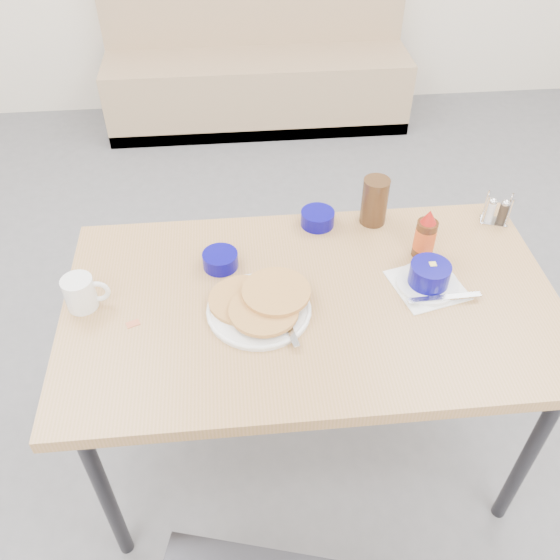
{
  "coord_description": "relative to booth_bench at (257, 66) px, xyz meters",
  "views": [
    {
      "loc": [
        -0.2,
        -0.92,
        1.94
      ],
      "look_at": [
        -0.09,
        0.27,
        0.82
      ],
      "focal_mm": 38.0,
      "sensor_mm": 36.0,
      "label": 1
    }
  ],
  "objects": [
    {
      "name": "grits_setting",
      "position": [
        0.34,
        -2.51,
        0.44
      ],
      "size": [
        0.25,
        0.23,
        0.08
      ],
      "rotation": [
        0.0,
        0.0,
        0.25
      ],
      "color": "white",
      "rests_on": "dining_table"
    },
    {
      "name": "amber_tumbler",
      "position": [
        0.24,
        -2.19,
        0.49
      ],
      "size": [
        0.08,
        0.08,
        0.16
      ],
      "primitive_type": "cylinder",
      "rotation": [
        0.0,
        0.0,
        -0.0
      ],
      "color": "#3F2714",
      "rests_on": "dining_table"
    },
    {
      "name": "dining_table",
      "position": [
        0.0,
        -2.53,
        0.35
      ],
      "size": [
        1.4,
        0.8,
        0.76
      ],
      "color": "#AF7F51",
      "rests_on": "ground"
    },
    {
      "name": "booth_bench",
      "position": [
        0.0,
        0.0,
        0.0
      ],
      "size": [
        1.9,
        0.56,
        1.22
      ],
      "color": "tan",
      "rests_on": "ground"
    },
    {
      "name": "syrup_bottle",
      "position": [
        0.36,
        -2.37,
        0.48
      ],
      "size": [
        0.06,
        0.06,
        0.17
      ],
      "rotation": [
        0.0,
        0.0,
        0.08
      ],
      "color": "#47230F",
      "rests_on": "dining_table"
    },
    {
      "name": "condiment_caddy",
      "position": [
        0.64,
        -2.23,
        0.45
      ],
      "size": [
        0.1,
        0.08,
        0.1
      ],
      "rotation": [
        0.0,
        0.0,
        -0.32
      ],
      "color": "silver",
      "rests_on": "dining_table"
    },
    {
      "name": "pancake_plate",
      "position": [
        -0.15,
        -2.56,
        0.43
      ],
      "size": [
        0.29,
        0.3,
        0.05
      ],
      "rotation": [
        0.0,
        0.0,
        -0.13
      ],
      "color": "white",
      "rests_on": "dining_table"
    },
    {
      "name": "ground",
      "position": [
        0.0,
        -2.78,
        -0.35
      ],
      "size": [
        6.0,
        6.0,
        0.0
      ],
      "primitive_type": "plane",
      "color": "slate",
      "rests_on": "ground"
    },
    {
      "name": "coffee_mug",
      "position": [
        -0.64,
        -2.5,
        0.46
      ],
      "size": [
        0.13,
        0.09,
        0.1
      ],
      "rotation": [
        0.0,
        0.0,
        0.02
      ],
      "color": "white",
      "rests_on": "dining_table"
    },
    {
      "name": "creamer_bowl",
      "position": [
        -0.25,
        -2.37,
        0.43
      ],
      "size": [
        0.11,
        0.11,
        0.05
      ],
      "rotation": [
        0.0,
        0.0,
        -0.27
      ],
      "color": "#080572",
      "rests_on": "dining_table"
    },
    {
      "name": "butter_bowl",
      "position": [
        0.06,
        -2.19,
        0.43
      ],
      "size": [
        0.11,
        0.11,
        0.05
      ],
      "rotation": [
        0.0,
        0.0,
        0.25
      ],
      "color": "#080572",
      "rests_on": "dining_table"
    },
    {
      "name": "sugar_wrapper",
      "position": [
        -0.5,
        -2.58,
        0.41
      ],
      "size": [
        0.04,
        0.03,
        0.0
      ],
      "primitive_type": "cube",
      "rotation": [
        0.0,
        0.0,
        0.37
      ],
      "color": "#D06945",
      "rests_on": "dining_table"
    }
  ]
}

